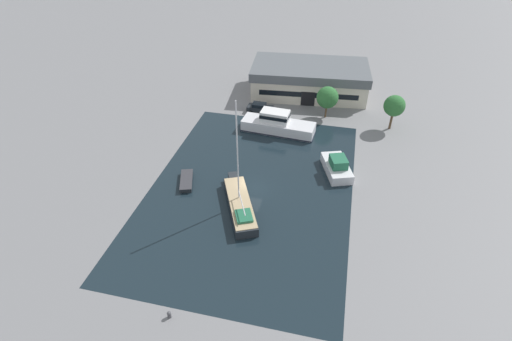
% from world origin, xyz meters
% --- Properties ---
extents(ground_plane, '(440.00, 440.00, 0.00)m').
position_xyz_m(ground_plane, '(0.00, 0.00, 0.00)').
color(ground_plane, slate).
extents(water_canal, '(25.60, 37.74, 0.01)m').
position_xyz_m(water_canal, '(0.00, 0.00, 0.00)').
color(water_canal, black).
rests_on(water_canal, ground).
extents(warehouse_building, '(21.85, 13.11, 5.32)m').
position_xyz_m(warehouse_building, '(3.62, 30.55, 2.69)').
color(warehouse_building, beige).
rests_on(warehouse_building, ground).
extents(quay_tree_near_building, '(3.58, 3.58, 5.41)m').
position_xyz_m(quay_tree_near_building, '(7.59, 21.66, 3.61)').
color(quay_tree_near_building, brown).
rests_on(quay_tree_near_building, ground).
extents(quay_tree_by_water, '(3.31, 3.31, 5.69)m').
position_xyz_m(quay_tree_by_water, '(17.99, 20.21, 4.01)').
color(quay_tree_by_water, brown).
rests_on(quay_tree_by_water, ground).
extents(parked_car, '(4.39, 1.92, 1.61)m').
position_xyz_m(parked_car, '(-3.55, 20.92, 0.81)').
color(parked_car, '#1E2328').
rests_on(parked_car, ground).
extents(sailboat_moored, '(6.54, 11.01, 14.19)m').
position_xyz_m(sailboat_moored, '(-0.44, -3.90, 0.72)').
color(sailboat_moored, '#23282D').
rests_on(sailboat_moored, water_canal).
extents(motor_cruiser, '(11.76, 4.39, 3.54)m').
position_xyz_m(motor_cruiser, '(0.58, 15.13, 1.29)').
color(motor_cruiser, silver).
rests_on(motor_cruiser, water_canal).
extents(small_dinghy, '(2.86, 4.68, 0.65)m').
position_xyz_m(small_dinghy, '(-8.60, -0.63, 0.33)').
color(small_dinghy, '#23282D').
rests_on(small_dinghy, water_canal).
extents(cabin_boat, '(4.86, 6.86, 2.55)m').
position_xyz_m(cabin_boat, '(10.49, 6.28, 0.93)').
color(cabin_boat, silver).
rests_on(cabin_boat, water_canal).
extents(mooring_bollard, '(0.39, 0.39, 0.77)m').
position_xyz_m(mooring_bollard, '(-2.85, -19.81, 0.41)').
color(mooring_bollard, '#47474C').
rests_on(mooring_bollard, ground).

